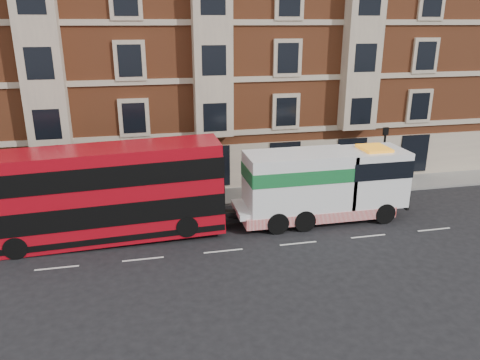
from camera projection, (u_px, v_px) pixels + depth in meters
name	position (u px, v px, depth m)	size (l,w,h in m)	color
ground	(223.00, 251.00, 23.70)	(120.00, 120.00, 0.00)	black
sidewalk	(202.00, 198.00, 30.61)	(90.00, 3.00, 0.15)	slate
victorian_terrace	(191.00, 36.00, 34.44)	(45.00, 12.00, 20.40)	brown
lamp_post_west	(103.00, 172.00, 27.35)	(0.35, 0.15, 4.35)	black
lamp_post_east	(383.00, 154.00, 31.03)	(0.35, 0.15, 4.35)	black
double_decker_bus	(102.00, 192.00, 24.16)	(12.39, 2.85, 5.02)	#AE0916
tow_truck	(321.00, 184.00, 26.77)	(9.93, 2.93, 4.14)	white
pedestrian	(109.00, 196.00, 28.04)	(0.69, 0.45, 1.90)	#181F30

